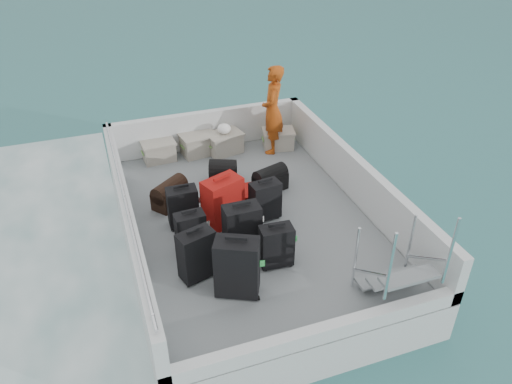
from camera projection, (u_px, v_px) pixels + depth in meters
ground at (250, 250)px, 7.74m from camera, size 160.00×160.00×0.00m
ferry_hull at (250, 235)px, 7.58m from camera, size 3.60×5.00×0.60m
deck at (250, 218)px, 7.41m from camera, size 3.30×4.70×0.02m
deck_fittings at (280, 204)px, 7.05m from camera, size 3.60×5.00×0.90m
suitcase_0 at (197, 255)px, 6.15m from camera, size 0.50×0.37×0.69m
suitcase_1 at (191, 233)px, 6.62m from camera, size 0.40×0.24×0.59m
suitcase_2 at (183, 207)px, 7.09m from camera, size 0.43×0.27×0.61m
suitcase_3 at (237, 268)px, 5.88m from camera, size 0.60×0.50×0.79m
suitcase_4 at (242, 229)px, 6.59m from camera, size 0.48×0.28×0.71m
suitcase_5 at (223, 203)px, 7.07m from camera, size 0.63×0.50×0.75m
suitcase_6 at (276, 246)px, 6.38m from camera, size 0.44×0.28×0.59m
suitcase_7 at (265, 201)px, 7.24m from camera, size 0.46×0.30×0.60m
suitcase_8 at (246, 197)px, 7.63m from camera, size 0.70×0.50×0.26m
duffel_0 at (170, 196)px, 7.62m from camera, size 0.63×0.59×0.32m
duffel_1 at (223, 174)px, 8.16m from camera, size 0.51×0.44×0.32m
duffel_2 at (270, 181)px, 7.97m from camera, size 0.60×0.45×0.32m
crate_0 at (159, 152)px, 8.80m from camera, size 0.56×0.40×0.33m
crate_1 at (199, 145)px, 8.99m from camera, size 0.65×0.50×0.36m
crate_2 at (225, 144)px, 9.03m from camera, size 0.66×0.52×0.35m
crate_3 at (278, 140)px, 9.19m from camera, size 0.60×0.48×0.32m
yellow_bag at (276, 136)px, 9.45m from camera, size 0.28×0.26×0.22m
white_bag at (224, 130)px, 8.89m from camera, size 0.24×0.24×0.18m
passenger at (273, 110)px, 8.76m from camera, size 0.60×0.69×1.60m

